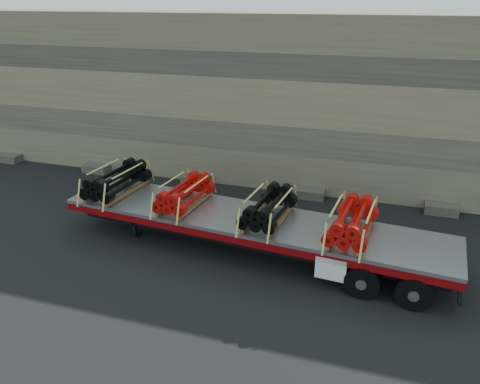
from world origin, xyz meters
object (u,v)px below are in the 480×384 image
(trailer, at_px, (249,235))
(bundle_rear, at_px, (352,223))
(bundle_midfront, at_px, (185,194))
(bundle_midrear, at_px, (269,208))
(bundle_front, at_px, (117,181))

(trailer, relative_size, bundle_rear, 5.22)
(trailer, relative_size, bundle_midfront, 5.46)
(bundle_midrear, distance_m, bundle_rear, 2.51)
(trailer, bearing_deg, bundle_midrear, -0.00)
(bundle_midfront, bearing_deg, trailer, -0.00)
(trailer, height_order, bundle_front, bundle_front)
(bundle_rear, bearing_deg, bundle_front, 180.00)
(bundle_midfront, bearing_deg, bundle_rear, -0.00)
(trailer, bearing_deg, bundle_midfront, 180.00)
(bundle_midfront, relative_size, bundle_rear, 0.95)
(bundle_rear, bearing_deg, bundle_midrear, 180.00)
(bundle_front, height_order, bundle_rear, bundle_front)
(bundle_midrear, xyz_separation_m, bundle_rear, (2.50, -0.24, 0.01))
(bundle_midfront, height_order, bundle_midrear, bundle_midrear)
(bundle_front, relative_size, bundle_midfront, 1.09)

